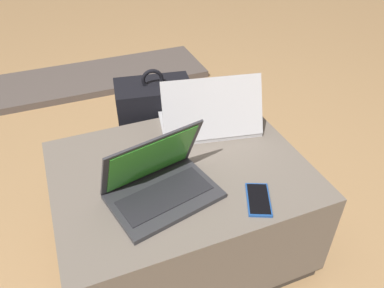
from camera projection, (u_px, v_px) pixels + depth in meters
The scene contains 7 objects.
ground_plane at pixel (182, 244), 1.53m from camera, with size 14.00×14.00×0.00m, color tan.
ottoman at pixel (181, 209), 1.40m from camera, with size 0.86×0.67×0.41m.
laptop_near at pixel (160, 183), 1.16m from camera, with size 0.37×0.29×0.22m.
laptop_far at pixel (210, 118), 1.45m from camera, with size 0.41×0.30×0.23m.
cell_phone at pixel (258, 199), 1.16m from camera, with size 0.12×0.16×0.01m.
backpack at pixel (156, 132), 1.75m from camera, with size 0.35×0.30×0.56m.
fireplace_hearth at pixel (105, 76), 2.67m from camera, with size 1.40×0.50×0.04m.
Camera 1 is at (-0.33, -0.92, 1.25)m, focal length 35.00 mm.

